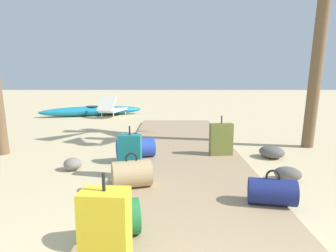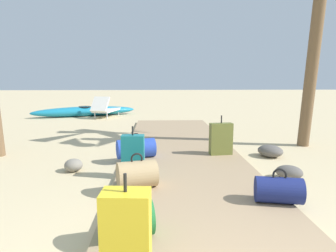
% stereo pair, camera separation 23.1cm
% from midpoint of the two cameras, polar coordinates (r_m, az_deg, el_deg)
% --- Properties ---
extents(ground_plane, '(60.00, 60.00, 0.00)m').
position_cam_midpoint_polar(ground_plane, '(4.89, 2.27, -8.93)').
color(ground_plane, '#D1BA8C').
extents(boardwalk, '(2.17, 8.93, 0.08)m').
position_cam_midpoint_polar(boardwalk, '(5.73, 1.55, -5.75)').
color(boardwalk, tan).
rests_on(boardwalk, ground).
extents(duffel_bag_navy, '(0.58, 0.40, 0.41)m').
position_cam_midpoint_polar(duffel_bag_navy, '(3.76, 18.55, -11.40)').
color(duffel_bag_navy, navy).
rests_on(duffel_bag_navy, boardwalk).
extents(suitcase_teal, '(0.35, 0.20, 0.72)m').
position_cam_midpoint_polar(suitcase_teal, '(4.62, -8.06, -5.30)').
color(suitcase_teal, '#197A7F').
rests_on(suitcase_teal, boardwalk).
extents(suitcase_yellow, '(0.35, 0.25, 0.81)m').
position_cam_midpoint_polar(suitcase_yellow, '(2.29, -10.92, -20.01)').
color(suitcase_yellow, gold).
rests_on(suitcase_yellow, boardwalk).
extents(duffel_bag_green, '(0.53, 0.43, 0.45)m').
position_cam_midpoint_polar(duffel_bag_green, '(2.92, -10.08, -16.90)').
color(duffel_bag_green, '#237538').
rests_on(duffel_bag_green, boardwalk).
extents(suitcase_olive, '(0.44, 0.21, 0.74)m').
position_cam_midpoint_polar(suitcase_olive, '(5.72, 8.84, -2.42)').
color(suitcase_olive, olive).
rests_on(suitcase_olive, boardwalk).
extents(duffel_bag_tan, '(0.59, 0.48, 0.47)m').
position_cam_midpoint_polar(duffel_bag_tan, '(4.05, -7.53, -9.03)').
color(duffel_bag_tan, tan).
rests_on(duffel_bag_tan, boardwalk).
extents(duffel_bag_blue, '(0.75, 0.52, 0.45)m').
position_cam_midpoint_polar(duffel_bag_blue, '(5.49, -7.28, -4.21)').
color(duffel_bag_blue, '#2847B7').
rests_on(duffel_bag_blue, boardwalk).
extents(lounge_chair, '(0.97, 1.63, 0.80)m').
position_cam_midpoint_polar(lounge_chair, '(11.67, -12.33, 3.22)').
color(lounge_chair, white).
rests_on(lounge_chair, ground).
extents(kayak, '(3.94, 1.96, 0.38)m').
position_cam_midpoint_polar(kayak, '(12.23, -16.00, 2.69)').
color(kayak, teal).
rests_on(kayak, ground).
extents(rock_left_mid, '(0.30, 0.31, 0.21)m').
position_cam_midpoint_polar(rock_left_mid, '(5.22, -18.67, -7.04)').
color(rock_left_mid, gray).
rests_on(rock_left_mid, ground).
extents(rock_right_mid, '(0.64, 0.64, 0.23)m').
position_cam_midpoint_polar(rock_right_mid, '(6.12, 17.77, -4.53)').
color(rock_right_mid, '#5B5651').
rests_on(rock_right_mid, ground).
extents(rock_right_near, '(0.49, 0.46, 0.20)m').
position_cam_midpoint_polar(rock_right_near, '(4.93, 20.72, -8.18)').
color(rock_right_near, '#5B5651').
rests_on(rock_right_near, ground).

